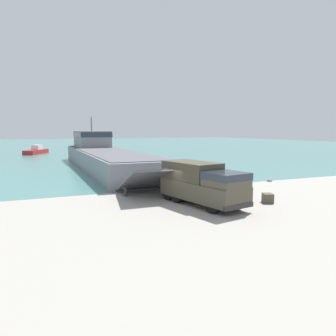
{
  "coord_description": "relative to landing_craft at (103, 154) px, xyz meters",
  "views": [
    {
      "loc": [
        -10.32,
        -22.32,
        5.46
      ],
      "look_at": [
        0.61,
        2.99,
        2.23
      ],
      "focal_mm": 35.0,
      "sensor_mm": 36.0,
      "label": 1
    }
  ],
  "objects": [
    {
      "name": "ground_plane",
      "position": [
        0.01,
        -25.71,
        -1.87
      ],
      "size": [
        240.0,
        240.0,
        0.0
      ],
      "primitive_type": "plane",
      "color": "#9E998E"
    },
    {
      "name": "moored_boat_a",
      "position": [
        -8.4,
        32.13,
        -1.2
      ],
      "size": [
        5.79,
        8.28,
        2.02
      ],
      "rotation": [
        0.0,
        0.0,
        2.67
      ],
      "color": "#B22323",
      "rests_on": "ground_plane"
    },
    {
      "name": "shoreline_rock_b",
      "position": [
        10.86,
        -19.69,
        -1.87
      ],
      "size": [
        0.6,
        0.6,
        0.6
      ],
      "primitive_type": "sphere",
      "color": "gray",
      "rests_on": "ground_plane"
    },
    {
      "name": "military_truck",
      "position": [
        1.27,
        -27.5,
        -0.25
      ],
      "size": [
        3.95,
        7.65,
        3.06
      ],
      "rotation": [
        0.0,
        0.0,
        -1.37
      ],
      "color": "#4C4738",
      "rests_on": "ground_plane"
    },
    {
      "name": "mooring_bollard",
      "position": [
        -2.99,
        -22.26,
        -1.42
      ],
      "size": [
        0.29,
        0.29,
        0.83
      ],
      "color": "#333338",
      "rests_on": "ground_plane"
    },
    {
      "name": "landing_craft",
      "position": [
        0.0,
        0.0,
        0.0
      ],
      "size": [
        7.58,
        41.24,
        7.63
      ],
      "rotation": [
        0.0,
        0.0,
        -0.02
      ],
      "color": "gray",
      "rests_on": "ground_plane"
    },
    {
      "name": "shoreline_rock_a",
      "position": [
        13.2,
        -20.77,
        -1.87
      ],
      "size": [
        0.59,
        0.59,
        0.59
      ],
      "primitive_type": "sphere",
      "color": "gray",
      "rests_on": "ground_plane"
    },
    {
      "name": "cargo_crate",
      "position": [
        6.15,
        -28.84,
        -1.52
      ],
      "size": [
        0.98,
        1.05,
        0.7
      ],
      "primitive_type": "cube",
      "rotation": [
        0.0,
        0.0,
        -0.4
      ],
      "color": "#4C4738",
      "rests_on": "ground_plane"
    },
    {
      "name": "soldier_on_ramp",
      "position": [
        4.53,
        -25.81,
        -0.82
      ],
      "size": [
        0.44,
        0.24,
        1.81
      ],
      "rotation": [
        0.0,
        0.0,
        4.7
      ],
      "color": "#6B664C",
      "rests_on": "ground_plane"
    },
    {
      "name": "water_surface",
      "position": [
        0.01,
        69.56,
        -1.87
      ],
      "size": [
        240.0,
        180.0,
        0.01
      ],
      "primitive_type": "cube",
      "color": "#477F7A",
      "rests_on": "ground_plane"
    }
  ]
}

